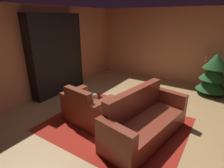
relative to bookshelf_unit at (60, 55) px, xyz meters
The scene contains 11 objects.
ground_plane 2.89m from the bookshelf_unit, 10.37° to the right, with size 7.93×7.93×0.00m, color tan.
wall_back 3.87m from the bookshelf_unit, 47.57° to the left, with size 5.77×0.06×2.51m, color #D38050.
wall_left 0.55m from the bookshelf_unit, 117.12° to the right, with size 0.06×6.73×2.51m, color #D38050.
area_rug 2.78m from the bookshelf_unit, 16.85° to the right, with size 2.86×2.36×0.01m, color maroon.
bookshelf_unit is the anchor object (origin of this frame).
armchair_red 2.23m from the bookshelf_unit, 28.03° to the right, with size 1.15×0.81×0.85m.
couch_red 3.28m from the bookshelf_unit, 14.26° to the right, with size 1.08×2.05×0.93m.
coffee_table 2.65m from the bookshelf_unit, 18.10° to the right, with size 0.62×0.62×0.43m.
book_stack_on_table 2.66m from the bookshelf_unit, 17.70° to the right, with size 0.22×0.18×0.13m.
bottle_on_table 2.45m from the bookshelf_unit, 17.73° to the right, with size 0.07×0.07×0.22m.
decorated_tree 4.56m from the bookshelf_unit, 29.08° to the left, with size 0.86×0.86×1.25m.
Camera 1 is at (1.56, -3.16, 2.21)m, focal length 28.98 mm.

